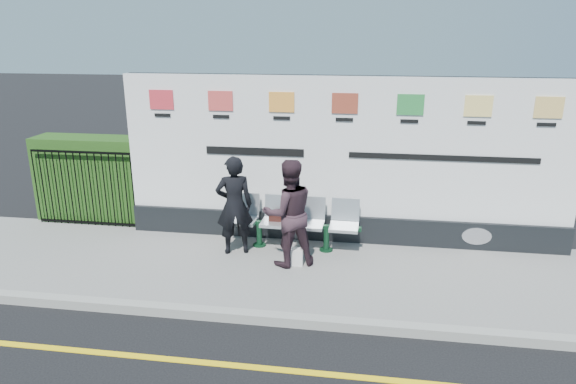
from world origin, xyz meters
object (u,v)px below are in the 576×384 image
object	(u,v)px
woman_left	(234,205)
bench	(292,235)
billboard	(343,172)
woman_right	(289,213)

from	to	relation	value
woman_left	bench	bearing A→B (deg)	-179.50
bench	woman_left	size ratio (longest dim) A/B	1.33
billboard	woman_left	size ratio (longest dim) A/B	4.59
billboard	bench	size ratio (longest dim) A/B	3.44
bench	woman_left	xyz separation A→B (m)	(-0.96, -0.32, 0.62)
billboard	bench	xyz separation A→B (m)	(-0.84, -0.53, -1.05)
billboard	bench	bearing A→B (deg)	-147.64
billboard	woman_left	xyz separation A→B (m)	(-1.80, -0.86, -0.43)
billboard	woman_right	bearing A→B (deg)	-124.33
woman_right	woman_left	bearing A→B (deg)	-42.08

